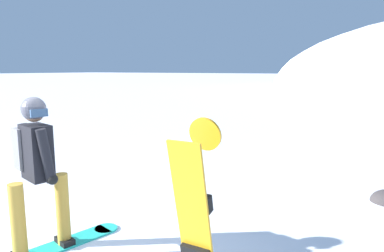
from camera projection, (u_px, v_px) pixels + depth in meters
The scene contains 2 objects.
snowboarder_main at pixel (37, 171), 3.73m from camera, with size 0.68×1.79×1.71m.
spare_snowboard at pixel (196, 219), 2.78m from camera, with size 0.28×0.39×1.62m.
Camera 1 is at (2.90, -1.94, 2.00)m, focal length 32.80 mm.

